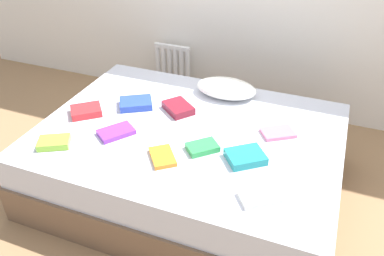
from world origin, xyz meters
TOP-DOWN VIEW (x-y plane):
  - ground_plane at (0.00, 0.00)m, footprint 8.00×8.00m
  - bed at (0.00, 0.00)m, footprint 2.00×1.50m
  - radiator at (-0.65, 1.20)m, footprint 0.36×0.04m
  - pillow at (0.09, 0.54)m, footprint 0.46×0.29m
  - textbook_white at (0.58, -0.48)m, footprint 0.24×0.23m
  - textbook_green at (0.16, -0.18)m, footprint 0.22×0.22m
  - textbook_orange at (-0.03, -0.35)m, footprint 0.23×0.24m
  - textbook_pink at (0.56, 0.16)m, footprint 0.25×0.23m
  - textbook_purple at (-0.42, -0.22)m, footprint 0.25×0.26m
  - textbook_teal at (0.43, -0.18)m, footprint 0.28×0.27m
  - textbook_blue at (-0.47, 0.14)m, footprint 0.28×0.26m
  - textbook_lime at (-0.72, -0.47)m, footprint 0.23×0.21m
  - textbook_red at (-0.75, -0.08)m, footprint 0.26×0.26m
  - textbook_maroon at (-0.16, 0.19)m, footprint 0.27×0.26m

SIDE VIEW (x-z plane):
  - ground_plane at x=0.00m, z-range 0.00..0.00m
  - bed at x=0.00m, z-range 0.00..0.50m
  - radiator at x=-0.65m, z-range 0.10..0.55m
  - textbook_pink at x=0.56m, z-range 0.50..0.52m
  - textbook_white at x=0.58m, z-range 0.50..0.53m
  - textbook_orange at x=-0.03m, z-range 0.50..0.53m
  - textbook_purple at x=-0.42m, z-range 0.50..0.53m
  - textbook_green at x=0.16m, z-range 0.50..0.54m
  - textbook_lime at x=-0.72m, z-range 0.50..0.54m
  - textbook_blue at x=-0.47m, z-range 0.50..0.55m
  - textbook_red at x=-0.75m, z-range 0.50..0.55m
  - textbook_teal at x=0.43m, z-range 0.50..0.55m
  - textbook_maroon at x=-0.16m, z-range 0.50..0.55m
  - pillow at x=0.09m, z-range 0.50..0.62m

